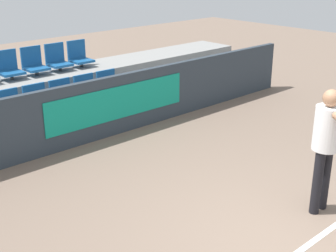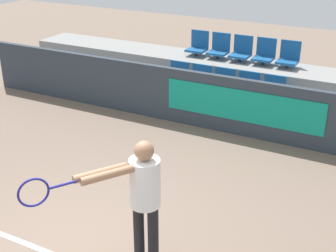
# 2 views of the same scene
# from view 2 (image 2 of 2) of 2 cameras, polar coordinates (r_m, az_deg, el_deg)

# --- Properties ---
(barrier_wall) EXTENTS (11.19, 0.14, 1.15)m
(barrier_wall) POSITION_cam_2_polar(r_m,az_deg,el_deg) (9.37, 5.06, 3.00)
(barrier_wall) COLOR #2D3842
(barrier_wall) RESTS_ON ground
(bleacher_tier_front) EXTENTS (10.79, 1.08, 0.47)m
(bleacher_tier_front) POSITION_cam_2_polar(r_m,az_deg,el_deg) (10.03, 6.30, 2.33)
(bleacher_tier_front) COLOR gray
(bleacher_tier_front) RESTS_ON ground
(bleacher_tier_middle) EXTENTS (10.79, 1.08, 0.95)m
(bleacher_tier_middle) POSITION_cam_2_polar(r_m,az_deg,el_deg) (10.90, 8.47, 5.33)
(bleacher_tier_middle) COLOR gray
(bleacher_tier_middle) RESTS_ON ground
(stadium_chair_0) EXTENTS (0.44, 0.42, 0.56)m
(stadium_chair_0) POSITION_cam_2_polar(r_m,az_deg,el_deg) (10.39, 1.16, 5.98)
(stadium_chair_0) COLOR #333333
(stadium_chair_0) RESTS_ON bleacher_tier_front
(stadium_chair_1) EXTENTS (0.44, 0.42, 0.56)m
(stadium_chair_1) POSITION_cam_2_polar(r_m,az_deg,el_deg) (10.18, 3.88, 5.53)
(stadium_chair_1) COLOR #333333
(stadium_chair_1) RESTS_ON bleacher_tier_front
(stadium_chair_2) EXTENTS (0.44, 0.42, 0.56)m
(stadium_chair_2) POSITION_cam_2_polar(r_m,az_deg,el_deg) (9.99, 6.70, 5.06)
(stadium_chair_2) COLOR #333333
(stadium_chair_2) RESTS_ON bleacher_tier_front
(stadium_chair_3) EXTENTS (0.44, 0.42, 0.56)m
(stadium_chair_3) POSITION_cam_2_polar(r_m,az_deg,el_deg) (9.82, 9.62, 4.55)
(stadium_chair_3) COLOR #333333
(stadium_chair_3) RESTS_ON bleacher_tier_front
(stadium_chair_4) EXTENTS (0.44, 0.42, 0.56)m
(stadium_chair_4) POSITION_cam_2_polar(r_m,az_deg,el_deg) (9.68, 12.63, 4.01)
(stadium_chair_4) COLOR #333333
(stadium_chair_4) RESTS_ON bleacher_tier_front
(stadium_chair_5) EXTENTS (0.44, 0.42, 0.56)m
(stadium_chair_5) POSITION_cam_2_polar(r_m,az_deg,el_deg) (11.20, 3.68, 9.79)
(stadium_chair_5) COLOR #333333
(stadium_chair_5) RESTS_ON bleacher_tier_middle
(stadium_chair_6) EXTENTS (0.44, 0.42, 0.56)m
(stadium_chair_6) POSITION_cam_2_polar(r_m,az_deg,el_deg) (11.00, 6.27, 9.43)
(stadium_chair_6) COLOR #333333
(stadium_chair_6) RESTS_ON bleacher_tier_middle
(stadium_chair_7) EXTENTS (0.44, 0.42, 0.56)m
(stadium_chair_7) POSITION_cam_2_polar(r_m,az_deg,el_deg) (10.82, 8.94, 9.04)
(stadium_chair_7) COLOR #333333
(stadium_chair_7) RESTS_ON bleacher_tier_middle
(stadium_chair_8) EXTENTS (0.44, 0.42, 0.56)m
(stadium_chair_8) POSITION_cam_2_polar(r_m,az_deg,el_deg) (10.67, 11.68, 8.62)
(stadium_chair_8) COLOR #333333
(stadium_chair_8) RESTS_ON bleacher_tier_middle
(stadium_chair_9) EXTENTS (0.44, 0.42, 0.56)m
(stadium_chair_9) POSITION_cam_2_polar(r_m,az_deg,el_deg) (10.54, 14.49, 8.17)
(stadium_chair_9) COLOR #333333
(stadium_chair_9) RESTS_ON bleacher_tier_middle
(tennis_player) EXTENTS (0.94, 1.36, 1.71)m
(tennis_player) POSITION_cam_2_polar(r_m,az_deg,el_deg) (5.36, -3.42, -8.14)
(tennis_player) COLOR black
(tennis_player) RESTS_ON ground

